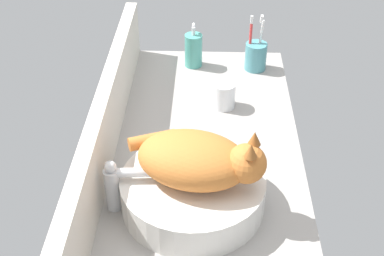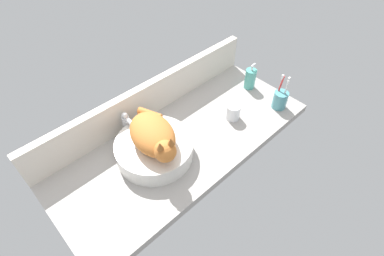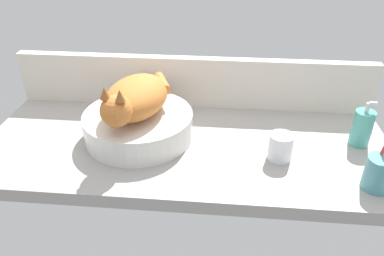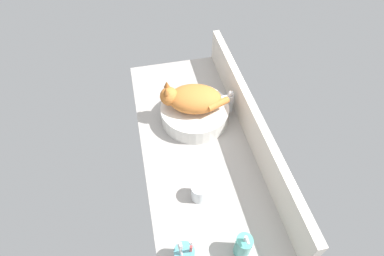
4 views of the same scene
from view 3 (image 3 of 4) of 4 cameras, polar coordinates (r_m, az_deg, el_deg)
name	(u,v)px [view 3 (image 3 of 4)]	position (r cm, az deg, el deg)	size (l,w,h in cm)	color
ground_plane	(186,147)	(115.53, -0.90, -2.93)	(123.49, 52.87, 4.00)	#9E9993
backsplash_panel	(193,82)	(131.69, 0.21, 7.03)	(123.49, 3.60, 17.79)	silver
sink_basin	(139,125)	(115.97, -8.13, 0.43)	(33.24, 33.24, 8.19)	silver
cat	(134,98)	(110.18, -8.77, 4.49)	(22.25, 31.14, 14.00)	#CC7533
faucet	(145,92)	(129.35, -7.15, 5.53)	(3.61, 11.85, 13.60)	silver
soap_dispenser	(362,128)	(121.31, 24.48, 0.02)	(5.79, 5.79, 14.39)	teal
toothbrush_cup	(379,172)	(105.18, 26.62, -6.04)	(7.07, 7.07, 18.69)	teal
water_glass	(280,148)	(108.34, 13.30, -3.05)	(6.82, 6.82, 7.79)	white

